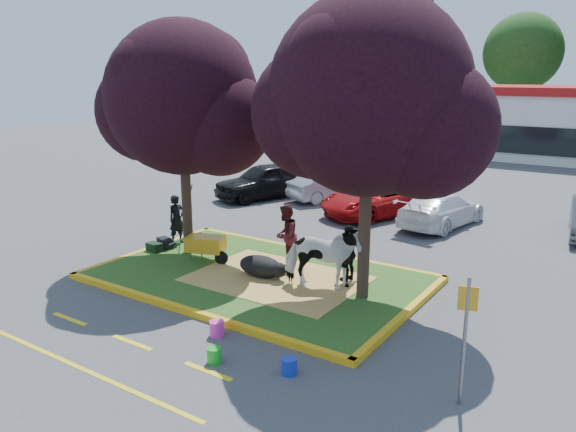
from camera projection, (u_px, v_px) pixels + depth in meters
The scene contains 31 objects.
ground at pixel (258, 280), 14.57m from camera, with size 90.00×90.00×0.00m, color #424244.
median_island at pixel (258, 277), 14.55m from camera, with size 8.00×5.00×0.15m, color #225119.
curb_near at pixel (189, 311), 12.47m from camera, with size 8.30×0.16×0.15m, color #EDAD13.
curb_far at pixel (310, 252), 16.63m from camera, with size 8.30×0.16×0.15m, color #EDAD13.
curb_left at pixel (148, 250), 16.74m from camera, with size 0.16×5.30×0.15m, color #EDAD13.
curb_right at pixel (406, 313), 12.36m from camera, with size 0.16×5.30×0.15m, color #EDAD13.
straw_bedding at pixel (277, 279), 14.21m from camera, with size 4.20×3.00×0.01m, color #DCAD5A.
tree_purple_left at pixel (182, 105), 15.29m from camera, with size 5.06×4.20×6.51m.
tree_purple_right at pixel (369, 105), 12.02m from camera, with size 5.30×4.40×6.82m.
fire_lane_stripe_a at pixel (70, 319), 12.25m from camera, with size 1.10×0.12×0.01m, color yellow.
fire_lane_stripe_b at pixel (132, 343), 11.18m from camera, with size 1.10×0.12×0.01m, color yellow.
fire_lane_stripe_c at pixel (208, 371), 10.11m from camera, with size 1.10×0.12×0.01m, color yellow.
fire_lane_long at pixel (81, 368), 10.21m from camera, with size 6.00×0.10×0.01m, color yellow.
retail_building at pixel (546, 121), 35.51m from camera, with size 20.40×8.40×4.40m.
treeline at pixel (567, 38), 42.32m from camera, with size 46.58×7.80×14.63m.
cow at pixel (323, 257), 13.37m from camera, with size 0.87×1.90×1.61m, color silver.
calf at pixel (261, 266), 14.35m from camera, with size 1.25×0.71×0.54m, color black.
handler at pixel (177, 219), 17.04m from camera, with size 0.55×0.36×1.50m, color black.
visitor_a at pixel (286, 235), 15.04m from camera, with size 0.82×0.64×1.68m, color #431319.
visitor_b at pixel (349, 253), 13.93m from camera, with size 0.85×0.35×1.45m, color black.
wheelbarrow at pixel (206, 244), 15.48m from camera, with size 1.84×0.92×0.70m.
gear_bag_dark at pixel (165, 243), 16.76m from camera, with size 0.54×0.30×0.28m, color black.
gear_bag_green at pixel (154, 247), 16.41m from camera, with size 0.46×0.29×0.24m, color black.
sign_post at pixel (465, 329), 8.80m from camera, with size 0.30×0.12×2.19m.
bucket_green at pixel (214, 355), 10.39m from camera, with size 0.28×0.28×0.30m, color green.
bucket_pink at pixel (217, 328), 11.44m from camera, with size 0.30×0.30×0.32m, color #F636AE.
bucket_blue at pixel (289, 366), 9.99m from camera, with size 0.28×0.28×0.31m, color #1732BA.
car_black at pixel (265, 181), 23.96m from camera, with size 1.77×4.41×1.50m, color black.
car_silver at pixel (330, 185), 23.64m from camera, with size 1.29×3.69×1.21m, color #A8AAB0.
car_red at pixel (378, 198), 21.04m from camera, with size 2.13×4.63×1.29m, color #AA0E10.
car_white at pixel (442, 209), 19.58m from camera, with size 1.68×4.13×1.20m, color white.
Camera 1 is at (8.24, -10.97, 5.23)m, focal length 35.00 mm.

